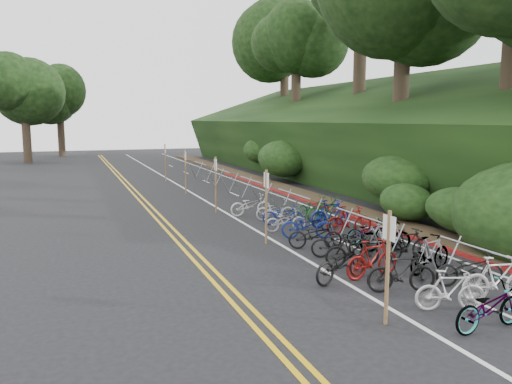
# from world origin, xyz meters

# --- Properties ---
(ground) EXTENTS (120.00, 120.00, 0.00)m
(ground) POSITION_xyz_m (0.00, 0.00, 0.00)
(ground) COLOR black
(ground) RESTS_ON ground
(road_markings) EXTENTS (7.47, 80.00, 0.01)m
(road_markings) POSITION_xyz_m (0.63, 10.10, 0.00)
(road_markings) COLOR gold
(road_markings) RESTS_ON ground
(red_curb) EXTENTS (0.25, 28.00, 0.10)m
(red_curb) POSITION_xyz_m (5.70, 12.00, 0.05)
(red_curb) COLOR maroon
(red_curb) RESTS_ON ground
(embankment) EXTENTS (14.30, 48.14, 9.11)m
(embankment) POSITION_xyz_m (12.96, 19.04, 2.57)
(embankment) COLOR black
(embankment) RESTS_ON ground
(tree_cluster) EXTENTS (31.92, 53.60, 17.43)m
(tree_cluster) POSITION_xyz_m (9.76, 22.04, 10.90)
(tree_cluster) COLOR #2D2319
(tree_cluster) RESTS_ON ground
(bike_rack_front) EXTENTS (1.16, 3.24, 1.21)m
(bike_rack_front) POSITION_xyz_m (3.29, -1.84, 0.89)
(bike_rack_front) COLOR gray
(bike_rack_front) RESTS_ON ground
(bike_racks_rest) EXTENTS (1.14, 23.00, 1.17)m
(bike_racks_rest) POSITION_xyz_m (3.00, 13.00, 0.85)
(bike_racks_rest) COLOR gray
(bike_racks_rest) RESTS_ON ground
(signpost_near) EXTENTS (0.08, 0.40, 2.36)m
(signpost_near) POSITION_xyz_m (0.41, -2.00, 1.35)
(signpost_near) COLOR brown
(signpost_near) RESTS_ON ground
(signposts_rest) EXTENTS (0.08, 18.40, 2.50)m
(signposts_rest) POSITION_xyz_m (0.60, 14.00, 1.43)
(signposts_rest) COLOR brown
(signposts_rest) RESTS_ON ground
(bike_front) EXTENTS (1.24, 2.01, 1.00)m
(bike_front) POSITION_xyz_m (0.96, 0.70, 0.50)
(bike_front) COLOR black
(bike_front) RESTS_ON ground
(bike_valet) EXTENTS (3.51, 14.61, 1.08)m
(bike_valet) POSITION_xyz_m (2.92, 3.27, 0.48)
(bike_valet) COLOR slate
(bike_valet) RESTS_ON ground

